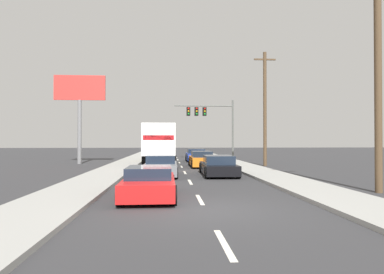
{
  "coord_description": "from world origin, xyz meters",
  "views": [
    {
      "loc": [
        -1.12,
        -9.92,
        2.03
      ],
      "look_at": [
        0.77,
        15.77,
        2.36
      ],
      "focal_mm": 31.06,
      "sensor_mm": 36.0,
      "label": 1
    }
  ],
  "objects_px": {
    "roadside_billboard": "(80,100)",
    "traffic_signal_mast": "(206,115)",
    "car_red": "(149,183)",
    "utility_pole_near": "(378,82)",
    "car_blue": "(196,156)",
    "box_truck": "(160,142)",
    "car_orange": "(201,159)",
    "utility_pole_mid": "(265,107)",
    "car_gray": "(161,166)",
    "car_black": "(218,166)"
  },
  "relations": [
    {
      "from": "box_truck",
      "to": "car_blue",
      "type": "distance_m",
      "value": 6.09
    },
    {
      "from": "box_truck",
      "to": "traffic_signal_mast",
      "type": "bearing_deg",
      "value": 58.54
    },
    {
      "from": "utility_pole_mid",
      "to": "car_red",
      "type": "bearing_deg",
      "value": -120.66
    },
    {
      "from": "utility_pole_near",
      "to": "roadside_billboard",
      "type": "height_order",
      "value": "utility_pole_near"
    },
    {
      "from": "roadside_billboard",
      "to": "traffic_signal_mast",
      "type": "bearing_deg",
      "value": 27.39
    },
    {
      "from": "utility_pole_near",
      "to": "utility_pole_mid",
      "type": "relative_size",
      "value": 0.9
    },
    {
      "from": "car_red",
      "to": "car_blue",
      "type": "height_order",
      "value": "car_blue"
    },
    {
      "from": "car_gray",
      "to": "car_red",
      "type": "bearing_deg",
      "value": -92.04
    },
    {
      "from": "traffic_signal_mast",
      "to": "roadside_billboard",
      "type": "relative_size",
      "value": 0.84
    },
    {
      "from": "box_truck",
      "to": "traffic_signal_mast",
      "type": "distance_m",
      "value": 9.98
    },
    {
      "from": "box_truck",
      "to": "roadside_billboard",
      "type": "bearing_deg",
      "value": 166.12
    },
    {
      "from": "car_blue",
      "to": "utility_pole_near",
      "type": "relative_size",
      "value": 0.49
    },
    {
      "from": "traffic_signal_mast",
      "to": "car_red",
      "type": "bearing_deg",
      "value": -101.35
    },
    {
      "from": "car_blue",
      "to": "utility_pole_near",
      "type": "bearing_deg",
      "value": -75.47
    },
    {
      "from": "car_orange",
      "to": "roadside_billboard",
      "type": "height_order",
      "value": "roadside_billboard"
    },
    {
      "from": "car_gray",
      "to": "utility_pole_near",
      "type": "bearing_deg",
      "value": -39.34
    },
    {
      "from": "roadside_billboard",
      "to": "car_black",
      "type": "bearing_deg",
      "value": -44.93
    },
    {
      "from": "box_truck",
      "to": "car_red",
      "type": "xyz_separation_m",
      "value": [
        0.01,
        -16.61,
        -1.45
      ]
    },
    {
      "from": "car_black",
      "to": "car_red",
      "type": "bearing_deg",
      "value": -116.14
    },
    {
      "from": "car_orange",
      "to": "car_blue",
      "type": "bearing_deg",
      "value": 88.48
    },
    {
      "from": "car_orange",
      "to": "traffic_signal_mast",
      "type": "bearing_deg",
      "value": 81.29
    },
    {
      "from": "box_truck",
      "to": "utility_pole_near",
      "type": "relative_size",
      "value": 1.09
    },
    {
      "from": "car_blue",
      "to": "car_gray",
      "type": "bearing_deg",
      "value": -103.26
    },
    {
      "from": "car_gray",
      "to": "box_truck",
      "type": "bearing_deg",
      "value": 91.73
    },
    {
      "from": "box_truck",
      "to": "car_orange",
      "type": "distance_m",
      "value": 4.39
    },
    {
      "from": "car_red",
      "to": "utility_pole_near",
      "type": "height_order",
      "value": "utility_pole_near"
    },
    {
      "from": "car_gray",
      "to": "roadside_billboard",
      "type": "distance_m",
      "value": 14.24
    },
    {
      "from": "car_red",
      "to": "car_orange",
      "type": "relative_size",
      "value": 0.96
    },
    {
      "from": "traffic_signal_mast",
      "to": "utility_pole_mid",
      "type": "distance_m",
      "value": 10.8
    },
    {
      "from": "car_black",
      "to": "car_blue",
      "type": "bearing_deg",
      "value": 90.6
    },
    {
      "from": "box_truck",
      "to": "utility_pole_mid",
      "type": "xyz_separation_m",
      "value": [
        8.66,
        -2.02,
        2.86
      ]
    },
    {
      "from": "box_truck",
      "to": "utility_pole_near",
      "type": "xyz_separation_m",
      "value": [
        8.98,
        -16.23,
        2.41
      ]
    },
    {
      "from": "car_red",
      "to": "car_blue",
      "type": "relative_size",
      "value": 1.03
    },
    {
      "from": "traffic_signal_mast",
      "to": "roadside_billboard",
      "type": "xyz_separation_m",
      "value": [
        -12.23,
        -6.34,
        0.85
      ]
    },
    {
      "from": "car_orange",
      "to": "utility_pole_near",
      "type": "relative_size",
      "value": 0.53
    },
    {
      "from": "utility_pole_near",
      "to": "car_black",
      "type": "bearing_deg",
      "value": 126.67
    },
    {
      "from": "utility_pole_mid",
      "to": "roadside_billboard",
      "type": "relative_size",
      "value": 1.17
    },
    {
      "from": "utility_pole_mid",
      "to": "roadside_billboard",
      "type": "xyz_separation_m",
      "value": [
        -15.91,
        3.81,
        0.97
      ]
    },
    {
      "from": "traffic_signal_mast",
      "to": "utility_pole_mid",
      "type": "relative_size",
      "value": 0.71
    },
    {
      "from": "car_gray",
      "to": "roadside_billboard",
      "type": "xyz_separation_m",
      "value": [
        -7.53,
        10.89,
        5.24
      ]
    },
    {
      "from": "box_truck",
      "to": "car_orange",
      "type": "relative_size",
      "value": 2.05
    },
    {
      "from": "car_black",
      "to": "utility_pole_mid",
      "type": "bearing_deg",
      "value": 55.0
    },
    {
      "from": "roadside_billboard",
      "to": "box_truck",
      "type": "bearing_deg",
      "value": -13.88
    },
    {
      "from": "car_blue",
      "to": "traffic_signal_mast",
      "type": "xyz_separation_m",
      "value": [
        1.43,
        3.37,
        4.37
      ]
    },
    {
      "from": "utility_pole_near",
      "to": "roadside_billboard",
      "type": "bearing_deg",
      "value": 132.01
    },
    {
      "from": "car_blue",
      "to": "utility_pole_mid",
      "type": "height_order",
      "value": "utility_pole_mid"
    },
    {
      "from": "car_gray",
      "to": "car_orange",
      "type": "distance_m",
      "value": 7.29
    },
    {
      "from": "box_truck",
      "to": "car_gray",
      "type": "bearing_deg",
      "value": -88.27
    },
    {
      "from": "car_blue",
      "to": "car_orange",
      "type": "distance_m",
      "value": 7.24
    },
    {
      "from": "car_red",
      "to": "utility_pole_mid",
      "type": "height_order",
      "value": "utility_pole_mid"
    }
  ]
}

